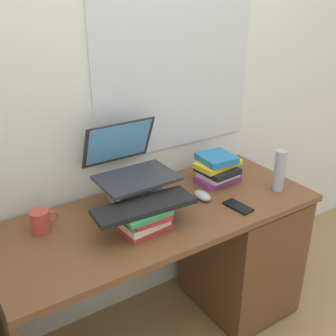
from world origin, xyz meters
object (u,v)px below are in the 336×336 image
(keyboard, at_px, (144,206))
(computer_mouse, at_px, (202,196))
(book_stack_side, at_px, (218,169))
(mug, at_px, (41,221))
(book_stack_tall, at_px, (137,195))
(water_bottle, at_px, (280,170))
(laptop, at_px, (129,163))
(desk, at_px, (224,248))
(cell_phone, at_px, (238,207))
(book_stack_keyboard_riser, at_px, (144,219))

(keyboard, relative_size, computer_mouse, 4.04)
(book_stack_side, height_order, mug, book_stack_side)
(book_stack_tall, xyz_separation_m, water_bottle, (0.67, -0.22, 0.03))
(book_stack_side, height_order, laptop, laptop)
(laptop, xyz_separation_m, mug, (-0.42, -0.01, -0.16))
(desk, xyz_separation_m, laptop, (-0.45, 0.17, 0.54))
(book_stack_side, bearing_deg, laptop, 174.40)
(computer_mouse, bearing_deg, mug, 168.50)
(water_bottle, bearing_deg, cell_phone, -174.47)
(computer_mouse, bearing_deg, book_stack_side, 31.09)
(computer_mouse, xyz_separation_m, water_bottle, (0.37, -0.13, 0.09))
(book_stack_keyboard_riser, distance_m, laptop, 0.28)
(desk, bearing_deg, water_bottle, -26.97)
(desk, bearing_deg, mug, 169.65)
(mug, bearing_deg, book_stack_keyboard_riser, -32.30)
(book_stack_keyboard_riser, distance_m, keyboard, 0.06)
(book_stack_tall, height_order, computer_mouse, book_stack_tall)
(computer_mouse, distance_m, cell_phone, 0.18)
(desk, xyz_separation_m, computer_mouse, (-0.15, 0.01, 0.35))
(book_stack_side, relative_size, computer_mouse, 2.33)
(book_stack_tall, distance_m, cell_phone, 0.46)
(book_stack_keyboard_riser, distance_m, book_stack_side, 0.57)
(mug, bearing_deg, computer_mouse, -11.50)
(book_stack_keyboard_riser, xyz_separation_m, keyboard, (0.00, -0.00, 0.06))
(laptop, bearing_deg, book_stack_tall, -90.08)
(book_stack_keyboard_riser, relative_size, mug, 1.87)
(book_stack_side, xyz_separation_m, water_bottle, (0.20, -0.23, 0.03))
(water_bottle, height_order, cell_phone, water_bottle)
(desk, bearing_deg, book_stack_keyboard_riser, -172.51)
(desk, distance_m, book_stack_tall, 0.61)
(book_stack_tall, relative_size, book_stack_side, 1.00)
(laptop, xyz_separation_m, computer_mouse, (0.30, -0.15, -0.19))
(book_stack_tall, relative_size, laptop, 0.72)
(desk, distance_m, computer_mouse, 0.38)
(desk, bearing_deg, computer_mouse, 175.28)
(laptop, bearing_deg, desk, -20.14)
(desk, height_order, book_stack_side, book_stack_side)
(book_stack_side, bearing_deg, water_bottle, -49.84)
(desk, distance_m, laptop, 0.72)
(desk, xyz_separation_m, mug, (-0.87, 0.16, 0.38))
(cell_phone, bearing_deg, water_bottle, -0.80)
(book_stack_tall, relative_size, water_bottle, 1.18)
(computer_mouse, bearing_deg, book_stack_keyboard_riser, -167.60)
(keyboard, distance_m, water_bottle, 0.73)
(computer_mouse, bearing_deg, cell_phone, -60.16)
(book_stack_keyboard_riser, relative_size, cell_phone, 1.62)
(laptop, bearing_deg, water_bottle, -22.48)
(computer_mouse, bearing_deg, book_stack_tall, 163.29)
(book_stack_tall, height_order, mug, book_stack_tall)
(cell_phone, bearing_deg, book_stack_tall, 141.64)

